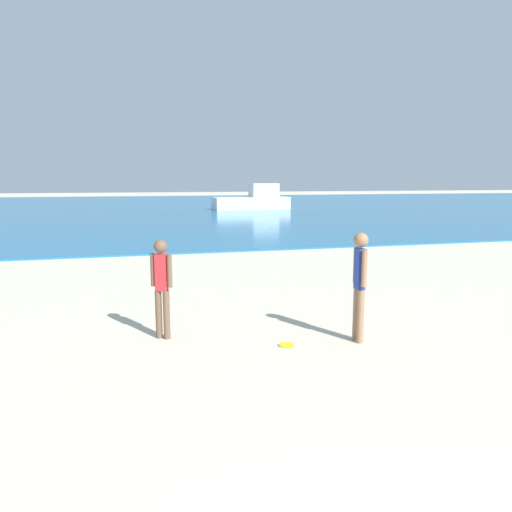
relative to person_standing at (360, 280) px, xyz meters
name	(u,v)px	position (x,y,z in m)	size (l,w,h in m)	color
water	(147,207)	(-1.79, 39.71, -0.96)	(160.00, 60.00, 0.06)	#1E6B9E
person_standing	(360,280)	(0.00, 0.00, 0.00)	(0.23, 0.40, 1.75)	#936B4C
frisbee	(287,345)	(-1.17, 0.08, -0.98)	(0.24, 0.24, 0.03)	yellow
person_distant	(162,283)	(-2.99, 0.94, -0.07)	(0.33, 0.23, 1.62)	brown
boat_far	(254,200)	(6.86, 32.82, -0.17)	(6.59, 2.47, 2.20)	white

